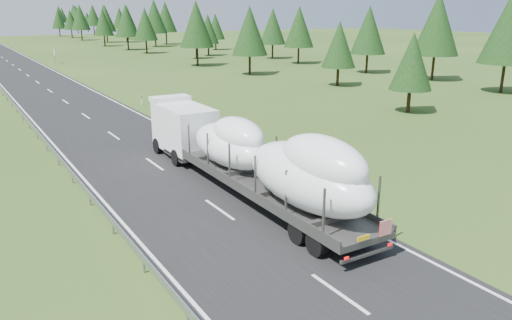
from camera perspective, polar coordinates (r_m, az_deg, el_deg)
ground at (r=24.96m, az=-4.20°, el=-5.71°), size 400.00×400.00×0.00m
road_surface at (r=121.37m, az=-27.07°, el=10.44°), size 10.00×400.00×0.02m
marker_posts at (r=176.59m, az=-26.73°, el=12.07°), size 0.13×350.08×1.00m
highway_sign at (r=102.38m, az=-22.05°, el=11.21°), size 0.08×0.90×2.60m
tree_line_right at (r=149.70m, az=-12.25°, el=15.44°), size 26.84×317.45×12.50m
boat_truck at (r=26.06m, az=-0.65°, el=0.84°), size 3.24×20.56×4.54m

